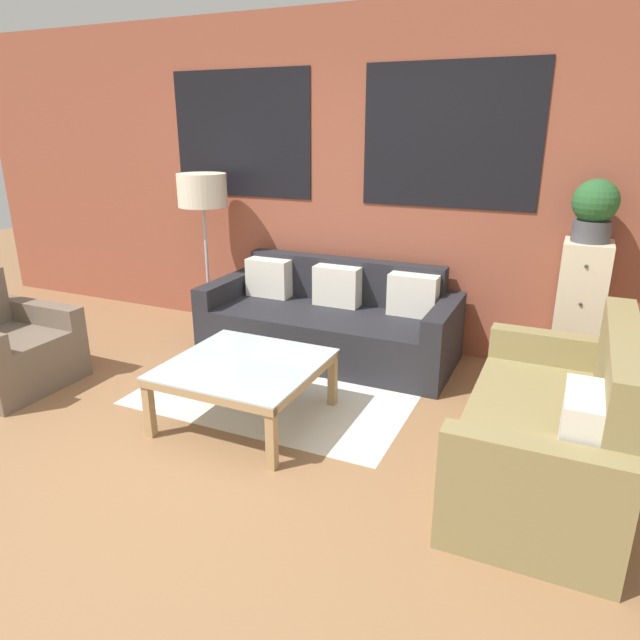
# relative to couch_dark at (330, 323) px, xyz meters

# --- Properties ---
(ground_plane) EXTENTS (16.00, 16.00, 0.00)m
(ground_plane) POSITION_rel_couch_dark_xyz_m (-0.14, -1.95, -0.28)
(ground_plane) COLOR #8E6642
(wall_back_brick) EXTENTS (8.40, 0.09, 2.80)m
(wall_back_brick) POSITION_rel_couch_dark_xyz_m (-0.14, 0.49, 1.12)
(wall_back_brick) COLOR brown
(wall_back_brick) RESTS_ON ground_plane
(rug) EXTENTS (1.97, 1.55, 0.00)m
(rug) POSITION_rel_couch_dark_xyz_m (-0.04, -0.73, -0.28)
(rug) COLOR silver
(rug) RESTS_ON ground_plane
(couch_dark) EXTENTS (2.12, 0.88, 0.78)m
(couch_dark) POSITION_rel_couch_dark_xyz_m (0.00, 0.00, 0.00)
(couch_dark) COLOR #232328
(couch_dark) RESTS_ON ground_plane
(settee_vintage) EXTENTS (0.80, 1.59, 0.92)m
(settee_vintage) POSITION_rel_couch_dark_xyz_m (1.84, -1.23, 0.03)
(settee_vintage) COLOR olive
(settee_vintage) RESTS_ON ground_plane
(armchair_corner) EXTENTS (0.80, 0.80, 0.84)m
(armchair_corner) POSITION_rel_couch_dark_xyz_m (-1.99, -1.57, -0.01)
(armchair_corner) COLOR #6B5B4C
(armchair_corner) RESTS_ON ground_plane
(coffee_table) EXTENTS (0.95, 0.95, 0.42)m
(coffee_table) POSITION_rel_couch_dark_xyz_m (-0.04, -1.30, 0.07)
(coffee_table) COLOR silver
(coffee_table) RESTS_ON ground_plane
(floor_lamp) EXTENTS (0.44, 0.44, 1.47)m
(floor_lamp) POSITION_rel_couch_dark_xyz_m (-1.30, 0.09, 1.00)
(floor_lamp) COLOR #B2B2B7
(floor_lamp) RESTS_ON ground_plane
(drawer_cabinet) EXTENTS (0.33, 0.38, 1.10)m
(drawer_cabinet) POSITION_rel_couch_dark_xyz_m (1.91, 0.22, 0.26)
(drawer_cabinet) COLOR beige
(drawer_cabinet) RESTS_ON ground_plane
(potted_plant) EXTENTS (0.31, 0.31, 0.44)m
(potted_plant) POSITION_rel_couch_dark_xyz_m (1.91, 0.22, 1.04)
(potted_plant) COLOR #47474C
(potted_plant) RESTS_ON drawer_cabinet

